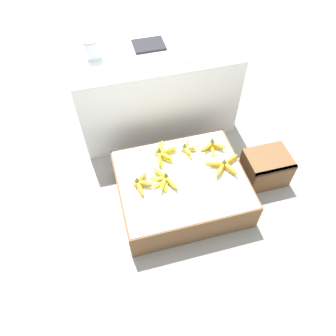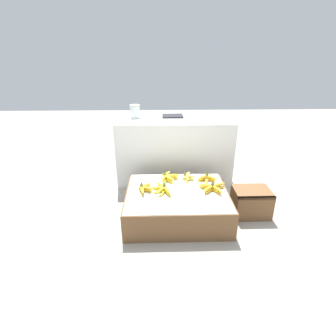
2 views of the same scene
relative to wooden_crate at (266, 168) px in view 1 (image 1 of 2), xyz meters
name	(u,v)px [view 1 (image 1 of 2)]	position (x,y,z in m)	size (l,w,h in m)	color
ground_plane	(181,197)	(-0.68, -0.01, -0.12)	(10.00, 10.00, 0.00)	gray
display_platform	(181,188)	(-0.68, -0.01, 0.00)	(0.90, 0.76, 0.25)	brown
back_vendor_table	(155,91)	(-0.67, 0.83, 0.23)	(1.28, 0.57, 0.71)	white
wooden_crate	(266,168)	(0.00, 0.00, 0.00)	(0.33, 0.26, 0.25)	brown
banana_bunch_middle_left	(141,183)	(-0.97, -0.01, 0.16)	(0.15, 0.21, 0.10)	gold
banana_bunch_middle_midleft	(164,180)	(-0.81, -0.02, 0.16)	(0.18, 0.23, 0.09)	yellow
banana_bunch_middle_right	(224,165)	(-0.37, -0.01, 0.16)	(0.26, 0.20, 0.10)	gold
banana_bunch_back_midleft	(162,154)	(-0.77, 0.21, 0.16)	(0.19, 0.26, 0.10)	yellow
banana_bunch_back_midright	(187,148)	(-0.57, 0.22, 0.16)	(0.13, 0.20, 0.09)	#DBCC4C
banana_bunch_back_right	(213,146)	(-0.39, 0.18, 0.16)	(0.20, 0.14, 0.10)	gold
glass_jar	(92,48)	(-1.11, 0.88, 0.66)	(0.11, 0.11, 0.15)	silver
foam_tray_white	(193,53)	(-0.39, 0.73, 0.60)	(0.27, 0.18, 0.02)	white
foam_tray_dark	(148,45)	(-0.69, 0.93, 0.60)	(0.24, 0.19, 0.02)	#232328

